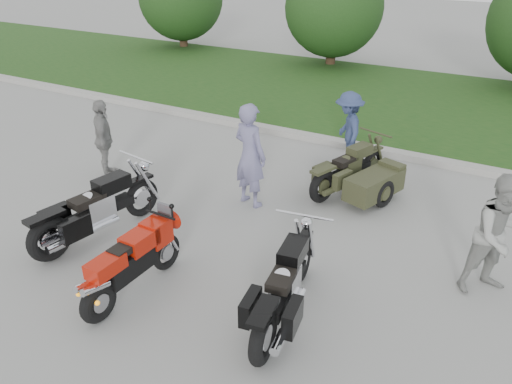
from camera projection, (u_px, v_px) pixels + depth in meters
The scene contains 12 objects.
ground at pixel (174, 272), 7.47m from camera, with size 80.00×80.00×0.00m, color #969590.
curb at pixel (328, 141), 12.08m from camera, with size 60.00×0.30×0.15m, color #A09E97.
grass_strip at pixel (380, 98), 15.29m from camera, with size 60.00×8.00×0.14m, color #35541C.
tree_mid_left at pixel (334, 7), 18.24m from camera, with size 3.60×3.60×4.00m.
sportbike_red at pixel (131, 262), 6.78m from camera, with size 0.33×1.91×0.91m.
cruiser_left at pixel (93, 212), 8.09m from camera, with size 0.59×2.50×0.96m.
cruiser_right at pixel (284, 291), 6.33m from camera, with size 0.63×2.35×0.91m.
cruiser_sidecar at pixel (362, 179), 9.43m from camera, with size 1.47×2.15×0.85m.
person_stripe at pixel (250, 155), 8.97m from camera, with size 0.71×0.46×1.94m, color slate.
person_grey at pixel (500, 236), 6.72m from camera, with size 0.86×0.67×1.77m, color #9C9C97.
person_denim at pixel (348, 130), 10.54m from camera, with size 1.07×0.62×1.66m, color navy.
person_back at pixel (104, 139), 10.11m from camera, with size 0.96×0.40×1.63m, color gray.
Camera 1 is at (4.09, -4.70, 4.47)m, focal length 35.00 mm.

